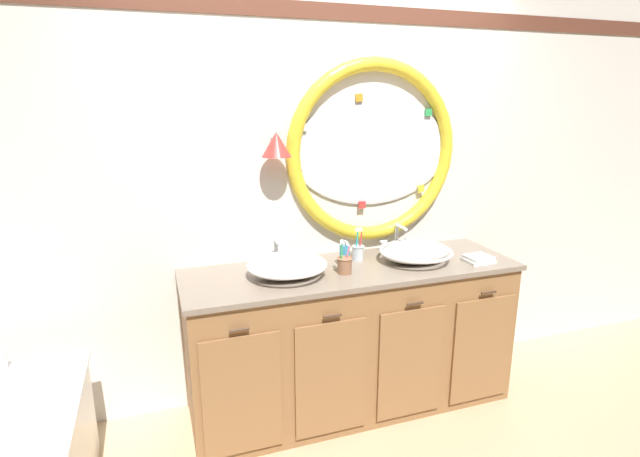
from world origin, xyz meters
TOP-DOWN VIEW (x-y plane):
  - ground_plane at (0.00, 0.00)m, footprint 14.00×14.00m
  - back_wall_assembly at (0.02, 0.58)m, footprint 6.40×0.26m
  - vanity_counter at (0.07, 0.25)m, footprint 1.96×0.64m
  - sink_basin_left at (-0.33, 0.22)m, footprint 0.44×0.44m
  - sink_basin_right at (0.47, 0.22)m, footprint 0.44×0.44m
  - faucet_set_left at (-0.33, 0.46)m, footprint 0.23×0.15m
  - faucet_set_right at (0.47, 0.47)m, footprint 0.23×0.14m
  - toothbrush_holder_left at (-0.01, 0.17)m, footprint 0.09×0.09m
  - toothbrush_holder_right at (0.15, 0.36)m, footprint 0.08×0.08m
  - soap_dispenser at (0.04, 0.29)m, footprint 0.06×0.07m
  - folded_hand_towel at (0.82, 0.09)m, footprint 0.16×0.14m

SIDE VIEW (x-z plane):
  - ground_plane at x=0.00m, z-range 0.00..0.00m
  - vanity_counter at x=0.07m, z-range 0.00..0.90m
  - folded_hand_towel at x=0.82m, z-range 0.90..0.93m
  - toothbrush_holder_left at x=-0.01m, z-range 0.85..1.05m
  - toothbrush_holder_right at x=0.15m, z-range 0.85..1.05m
  - sink_basin_right at x=0.47m, z-range 0.90..1.02m
  - faucet_set_left at x=-0.33m, z-range 0.88..1.03m
  - sink_basin_left at x=-0.33m, z-range 0.90..1.03m
  - soap_dispenser at x=0.04m, z-range 0.89..1.04m
  - faucet_set_right at x=0.47m, z-range 0.88..1.06m
  - back_wall_assembly at x=0.02m, z-range 0.02..2.62m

